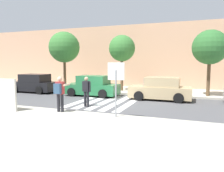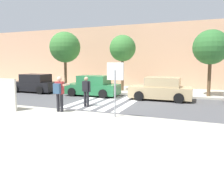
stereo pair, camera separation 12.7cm
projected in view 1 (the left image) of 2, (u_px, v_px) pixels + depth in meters
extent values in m
plane|color=#4C4C4F|center=(104.00, 102.00, 13.86)|extent=(120.00, 120.00, 0.00)
cube|color=#B2AD9E|center=(40.00, 129.00, 8.10)|extent=(60.00, 6.00, 0.14)
cube|color=#B2AD9E|center=(130.00, 90.00, 19.43)|extent=(60.00, 4.80, 0.14)
cube|color=tan|center=(142.00, 57.00, 23.19)|extent=(56.00, 4.00, 6.21)
cube|color=silver|center=(83.00, 100.00, 14.61)|extent=(0.44, 5.20, 0.01)
cube|color=silver|center=(94.00, 101.00, 14.33)|extent=(0.44, 5.20, 0.01)
cube|color=silver|center=(106.00, 102.00, 14.05)|extent=(0.44, 5.20, 0.01)
cube|color=silver|center=(117.00, 103.00, 13.77)|extent=(0.44, 5.20, 0.01)
cube|color=silver|center=(129.00, 104.00, 13.48)|extent=(0.44, 5.20, 0.01)
cylinder|color=gray|center=(116.00, 94.00, 9.56)|extent=(0.07, 0.07, 2.07)
cube|color=white|center=(116.00, 71.00, 9.47)|extent=(0.76, 0.03, 0.76)
cube|color=red|center=(116.00, 71.00, 9.48)|extent=(0.66, 0.02, 0.66)
cylinder|color=#232328|center=(58.00, 103.00, 10.64)|extent=(0.15, 0.15, 0.88)
cylinder|color=#232328|center=(62.00, 103.00, 10.58)|extent=(0.15, 0.15, 0.88)
cube|color=#B73333|center=(60.00, 88.00, 10.53)|extent=(0.40, 0.27, 0.60)
sphere|color=beige|center=(60.00, 79.00, 10.48)|extent=(0.23, 0.23, 0.23)
cylinder|color=beige|center=(58.00, 84.00, 10.79)|extent=(0.15, 0.59, 0.10)
cylinder|color=beige|center=(67.00, 85.00, 10.66)|extent=(0.15, 0.59, 0.10)
cube|color=black|center=(64.00, 84.00, 10.89)|extent=(0.15, 0.11, 0.10)
cube|color=#335170|center=(57.00, 89.00, 10.31)|extent=(0.34, 0.23, 0.48)
cylinder|color=#232328|center=(85.00, 99.00, 12.59)|extent=(0.15, 0.15, 0.88)
cylinder|color=#232328|center=(88.00, 99.00, 12.49)|extent=(0.15, 0.15, 0.88)
cube|color=black|center=(86.00, 86.00, 12.46)|extent=(0.41, 0.30, 0.60)
sphere|color=tan|center=(86.00, 79.00, 12.41)|extent=(0.23, 0.23, 0.23)
cylinder|color=black|center=(83.00, 86.00, 12.58)|extent=(0.10, 0.10, 0.58)
cylinder|color=black|center=(90.00, 87.00, 12.34)|extent=(0.10, 0.10, 0.58)
cube|color=black|center=(34.00, 86.00, 18.60)|extent=(4.10, 1.70, 0.76)
cube|color=black|center=(35.00, 78.00, 18.47)|extent=(2.20, 1.56, 0.64)
cube|color=slate|center=(25.00, 78.00, 18.84)|extent=(0.10, 1.50, 0.54)
cube|color=slate|center=(44.00, 78.00, 18.12)|extent=(0.10, 1.50, 0.51)
cylinder|color=black|center=(15.00, 89.00, 18.28)|extent=(0.64, 0.22, 0.64)
cylinder|color=black|center=(29.00, 87.00, 19.86)|extent=(0.64, 0.22, 0.64)
cylinder|color=black|center=(39.00, 90.00, 17.38)|extent=(0.64, 0.22, 0.64)
cylinder|color=black|center=(52.00, 88.00, 18.96)|extent=(0.64, 0.22, 0.64)
cube|color=#236B3D|center=(92.00, 89.00, 16.65)|extent=(4.10, 1.70, 0.76)
cube|color=#236B3D|center=(93.00, 80.00, 16.52)|extent=(2.20, 1.56, 0.64)
cube|color=slate|center=(81.00, 79.00, 16.90)|extent=(0.10, 1.50, 0.54)
cube|color=slate|center=(105.00, 80.00, 16.18)|extent=(0.10, 1.50, 0.51)
cylinder|color=black|center=(72.00, 92.00, 16.33)|extent=(0.64, 0.22, 0.64)
cylinder|color=black|center=(82.00, 89.00, 17.91)|extent=(0.64, 0.22, 0.64)
cylinder|color=black|center=(103.00, 94.00, 15.44)|extent=(0.64, 0.22, 0.64)
cylinder|color=black|center=(111.00, 91.00, 17.02)|extent=(0.64, 0.22, 0.64)
cube|color=tan|center=(160.00, 92.00, 14.83)|extent=(4.10, 1.70, 0.76)
cube|color=tan|center=(163.00, 82.00, 14.70)|extent=(2.20, 1.56, 0.64)
cube|color=slate|center=(147.00, 81.00, 15.08)|extent=(0.10, 1.50, 0.54)
cube|color=slate|center=(178.00, 82.00, 14.36)|extent=(0.10, 1.50, 0.51)
cylinder|color=black|center=(139.00, 96.00, 14.51)|extent=(0.64, 0.22, 0.64)
cylinder|color=black|center=(144.00, 93.00, 16.09)|extent=(0.64, 0.22, 0.64)
cylinder|color=black|center=(179.00, 98.00, 13.61)|extent=(0.64, 0.22, 0.64)
cylinder|color=black|center=(180.00, 94.00, 15.19)|extent=(0.64, 0.22, 0.64)
cylinder|color=brown|center=(65.00, 73.00, 19.60)|extent=(0.24, 0.24, 2.92)
sphere|color=#387533|center=(64.00, 47.00, 19.35)|extent=(2.72, 2.72, 2.72)
cylinder|color=brown|center=(122.00, 73.00, 18.60)|extent=(0.24, 0.24, 2.92)
sphere|color=#387533|center=(122.00, 48.00, 18.37)|extent=(2.22, 2.22, 2.22)
cylinder|color=brown|center=(209.00, 77.00, 15.53)|extent=(0.24, 0.24, 2.73)
sphere|color=#2D662D|center=(210.00, 47.00, 15.30)|extent=(2.43, 2.43, 2.43)
cube|color=beige|center=(7.00, 95.00, 10.84)|extent=(1.10, 0.10, 1.60)
cube|color=#E5B74C|center=(8.00, 95.00, 10.89)|extent=(0.96, 0.02, 1.46)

